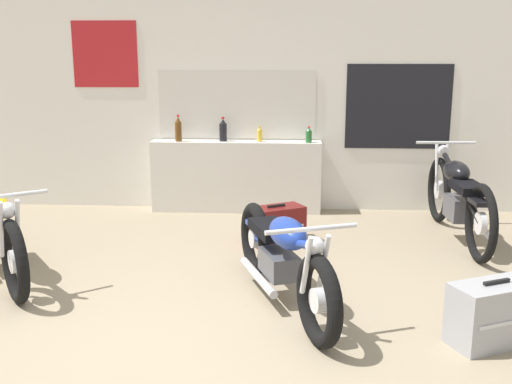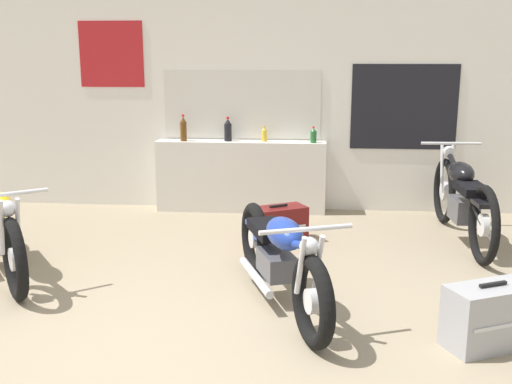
% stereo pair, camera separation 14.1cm
% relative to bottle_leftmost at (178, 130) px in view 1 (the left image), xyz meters
% --- Properties ---
extents(ground_plane, '(24.00, 24.00, 0.00)m').
position_rel_bottle_leftmost_xyz_m(ground_plane, '(0.58, -3.41, -0.99)').
color(ground_plane, gray).
extents(wall_back, '(10.00, 0.07, 2.80)m').
position_rel_bottle_leftmost_xyz_m(wall_back, '(0.59, 0.22, 0.40)').
color(wall_back, silver).
rests_on(wall_back, ground_plane).
extents(sill_counter, '(2.03, 0.28, 0.85)m').
position_rel_bottle_leftmost_xyz_m(sill_counter, '(0.68, 0.04, -0.57)').
color(sill_counter, silver).
rests_on(sill_counter, ground_plane).
extents(bottle_leftmost, '(0.08, 0.08, 0.32)m').
position_rel_bottle_leftmost_xyz_m(bottle_leftmost, '(0.00, 0.00, 0.00)').
color(bottle_leftmost, '#5B3814').
rests_on(bottle_leftmost, sill_counter).
extents(bottle_left_center, '(0.09, 0.09, 0.29)m').
position_rel_bottle_leftmost_xyz_m(bottle_left_center, '(0.53, 0.04, -0.01)').
color(bottle_left_center, black).
rests_on(bottle_left_center, sill_counter).
extents(bottle_center, '(0.06, 0.06, 0.19)m').
position_rel_bottle_leftmost_xyz_m(bottle_center, '(0.96, 0.05, -0.06)').
color(bottle_center, gold).
rests_on(bottle_center, sill_counter).
extents(bottle_right_center, '(0.07, 0.07, 0.19)m').
position_rel_bottle_leftmost_xyz_m(bottle_right_center, '(1.54, -0.01, -0.06)').
color(bottle_right_center, '#23662D').
rests_on(bottle_right_center, sill_counter).
extents(motorcycle_black, '(0.64, 2.13, 0.94)m').
position_rel_bottle_leftmost_xyz_m(motorcycle_black, '(3.05, -0.97, -0.55)').
color(motorcycle_black, black).
rests_on(motorcycle_black, ground_plane).
extents(motorcycle_blue, '(0.91, 1.93, 0.77)m').
position_rel_bottle_leftmost_xyz_m(motorcycle_blue, '(1.29, -2.73, -0.61)').
color(motorcycle_blue, black).
rests_on(motorcycle_blue, ground_plane).
extents(hard_case_darkred, '(0.62, 0.52, 0.39)m').
position_rel_bottle_leftmost_xyz_m(hard_case_darkred, '(1.20, -1.17, -0.81)').
color(hard_case_darkred, maroon).
rests_on(hard_case_darkred, ground_plane).
extents(hard_case_silver, '(0.65, 0.50, 0.44)m').
position_rel_bottle_leftmost_xyz_m(hard_case_silver, '(2.69, -3.29, -0.79)').
color(hard_case_silver, '#9E9EA3').
rests_on(hard_case_silver, ground_plane).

